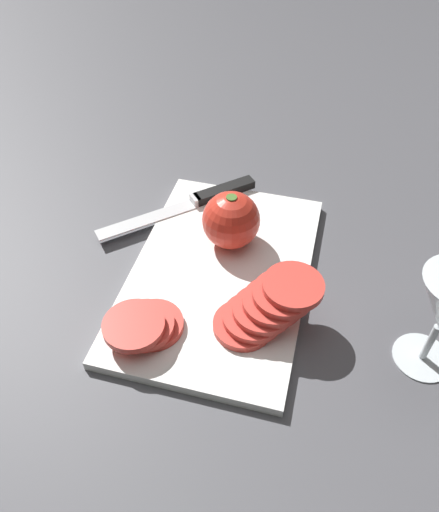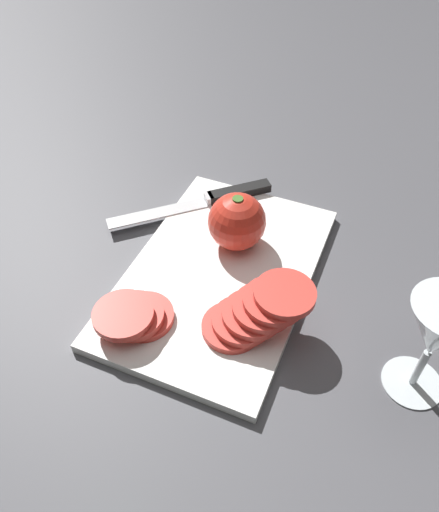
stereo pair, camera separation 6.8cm
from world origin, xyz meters
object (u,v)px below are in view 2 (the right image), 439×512
whole_tomato (238,222)px  tomato_slice_stack_near (258,311)px  wine_glass (438,334)px  tomato_slice_stack_far (134,316)px  knife (222,196)px

whole_tomato → tomato_slice_stack_near: bearing=30.8°
wine_glass → whole_tomato: (-0.13, -0.27, -0.04)m
wine_glass → whole_tomato: wine_glass is taller
tomato_slice_stack_near → tomato_slice_stack_far: bearing=-68.4°
tomato_slice_stack_far → wine_glass: bearing=99.9°
knife → tomato_slice_stack_far: tomato_slice_stack_far is taller
wine_glass → whole_tomato: size_ratio=1.72×
wine_glass → tomato_slice_stack_near: wine_glass is taller
knife → tomato_slice_stack_near: tomato_slice_stack_near is taller
wine_glass → whole_tomato: 0.31m
knife → tomato_slice_stack_near: bearing=80.3°
wine_glass → tomato_slice_stack_near: bearing=-89.3°
knife → tomato_slice_stack_far: 0.27m
wine_glass → tomato_slice_stack_near: (0.00, -0.20, -0.06)m
whole_tomato → tomato_slice_stack_near: whole_tomato is taller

